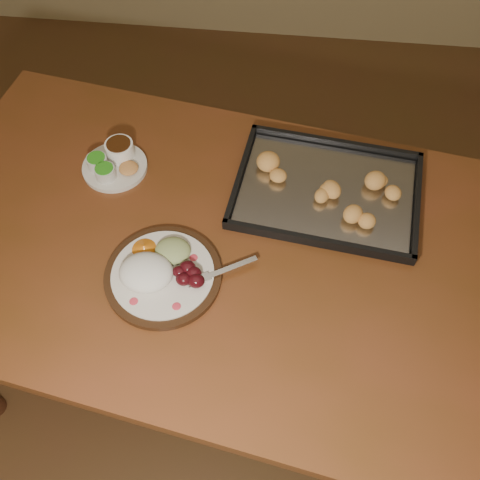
# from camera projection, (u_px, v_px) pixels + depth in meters

# --- Properties ---
(ground) EXTENTS (4.00, 4.00, 0.00)m
(ground) POSITION_uv_depth(u_px,v_px,m) (238.00, 383.00, 1.87)
(ground) COLOR #54301C
(ground) RESTS_ON ground
(dining_table) EXTENTS (1.63, 1.14, 0.75)m
(dining_table) POSITION_uv_depth(u_px,v_px,m) (212.00, 261.00, 1.38)
(dining_table) COLOR brown
(dining_table) RESTS_ON ground
(dinner_plate) EXTENTS (0.35, 0.27, 0.06)m
(dinner_plate) POSITION_uv_depth(u_px,v_px,m) (160.00, 272.00, 1.23)
(dinner_plate) COLOR black
(dinner_plate) RESTS_ON dining_table
(condiment_saucer) EXTENTS (0.17, 0.17, 0.06)m
(condiment_saucer) POSITION_uv_depth(u_px,v_px,m) (114.00, 162.00, 1.41)
(condiment_saucer) COLOR beige
(condiment_saucer) RESTS_ON dining_table
(baking_tray) EXTENTS (0.50, 0.40, 0.05)m
(baking_tray) POSITION_uv_depth(u_px,v_px,m) (326.00, 190.00, 1.37)
(baking_tray) COLOR black
(baking_tray) RESTS_ON dining_table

